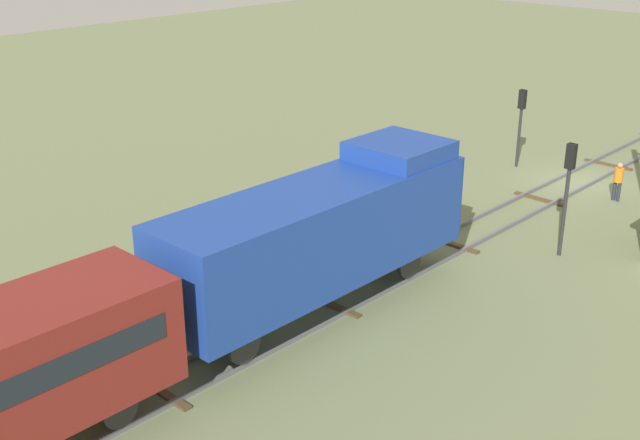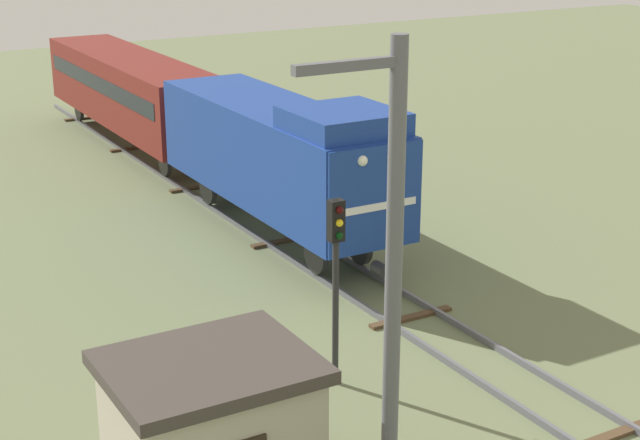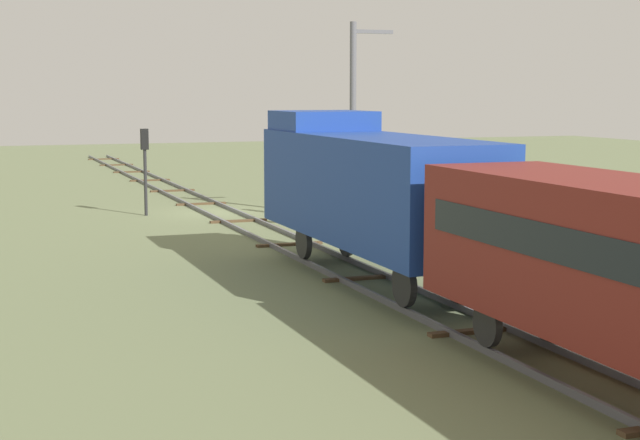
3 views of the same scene
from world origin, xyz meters
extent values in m
plane|color=#66704C|center=(0.00, 0.00, 0.00)|extent=(119.96, 119.96, 0.00)
cube|color=#595960|center=(-0.72, 0.00, 0.08)|extent=(0.10, 79.97, 0.16)
cube|color=#595960|center=(0.72, 0.00, 0.08)|extent=(0.10, 79.97, 0.16)
cube|color=#4C3823|center=(0.00, -3.33, 0.04)|extent=(2.40, 0.24, 0.09)
cube|color=#4C3823|center=(0.00, 3.33, 0.04)|extent=(2.40, 0.24, 0.09)
cube|color=#4C3823|center=(0.00, 10.00, 0.04)|extent=(2.40, 0.24, 0.09)
cube|color=#4C3823|center=(0.00, 16.66, 0.04)|extent=(2.40, 0.24, 0.09)
cube|color=#4C3823|center=(0.00, 23.33, 0.04)|extent=(2.40, 0.24, 0.09)
cube|color=navy|center=(0.00, 17.29, 2.71)|extent=(2.90, 11.00, 2.90)
cube|color=navy|center=(0.00, 13.39, 4.46)|extent=(2.75, 2.80, 0.60)
cube|color=navy|center=(0.00, 11.74, 2.71)|extent=(2.84, 0.10, 2.84)
cube|color=white|center=(0.00, 11.70, 2.51)|extent=(2.46, 0.06, 0.20)
sphere|color=white|center=(-0.45, 11.69, 3.81)|extent=(0.28, 0.28, 0.28)
sphere|color=white|center=(0.45, 11.69, 3.81)|extent=(0.28, 0.28, 0.28)
cylinder|color=#262628|center=(0.00, 11.44, 0.86)|extent=(0.36, 0.50, 0.36)
cylinder|color=#262628|center=(-0.72, 13.59, 0.71)|extent=(0.18, 1.10, 1.10)
cylinder|color=#262628|center=(0.72, 13.59, 0.71)|extent=(0.18, 1.10, 1.10)
cylinder|color=#262628|center=(-0.72, 20.99, 0.71)|extent=(0.18, 1.10, 1.10)
cylinder|color=#262628|center=(0.72, 20.99, 0.71)|extent=(0.18, 1.10, 1.10)
cylinder|color=#262628|center=(-0.72, 24.99, 0.64)|extent=(0.16, 0.96, 0.96)
cylinder|color=#262628|center=(0.72, 24.99, 0.64)|extent=(0.16, 0.96, 0.96)
cylinder|color=#262628|center=(3.20, -0.14, 1.88)|extent=(0.14, 0.14, 3.77)
cube|color=black|center=(3.20, -0.14, 3.32)|extent=(0.32, 0.24, 0.90)
sphere|color=red|center=(3.20, -0.28, 3.59)|extent=(0.16, 0.16, 0.16)
sphere|color=#3C3306|center=(3.20, -0.28, 3.31)|extent=(0.16, 0.16, 0.16)
sphere|color=black|center=(3.20, -0.28, 3.03)|extent=(0.16, 0.16, 0.16)
cylinder|color=#262628|center=(-3.40, 8.04, 2.11)|extent=(0.14, 0.14, 4.22)
cube|color=black|center=(-3.40, 8.04, 3.77)|extent=(0.32, 0.24, 0.90)
sphere|color=#390606|center=(-3.40, 7.90, 4.04)|extent=(0.16, 0.16, 0.16)
sphere|color=yellow|center=(-3.40, 7.90, 3.76)|extent=(0.16, 0.16, 0.16)
sphere|color=black|center=(-3.40, 7.90, 3.48)|extent=(0.16, 0.16, 0.16)
cylinder|color=#262B38|center=(-2.50, 1.14, 0.42)|extent=(0.15, 0.15, 0.85)
cylinder|color=#262B38|center=(-2.30, 1.14, 0.42)|extent=(0.15, 0.15, 0.85)
cylinder|color=orange|center=(-2.40, 1.14, 1.16)|extent=(0.38, 0.38, 0.62)
sphere|color=tan|center=(-2.40, 1.14, 1.58)|extent=(0.23, 0.23, 0.23)
camera|label=1|loc=(-15.36, 33.45, 12.06)|focal=45.00mm
camera|label=2|loc=(-13.31, -8.51, 10.26)|focal=55.00mm
camera|label=3|loc=(10.70, 42.18, 5.36)|focal=55.00mm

